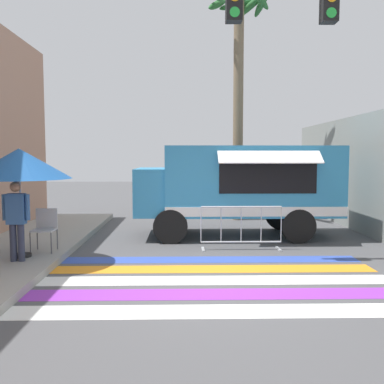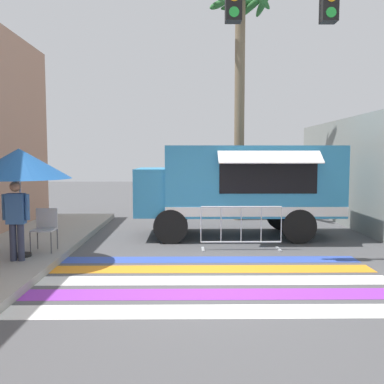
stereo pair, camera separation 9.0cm
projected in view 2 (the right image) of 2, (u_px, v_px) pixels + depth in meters
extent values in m
plane|color=#4C4C4F|center=(211.00, 285.00, 7.30)|extent=(60.00, 60.00, 0.00)
cube|color=white|center=(216.00, 311.00, 6.02)|extent=(6.40, 0.56, 0.01)
cube|color=purple|center=(212.00, 294.00, 6.78)|extent=(6.40, 0.56, 0.01)
cube|color=white|center=(210.00, 280.00, 7.53)|extent=(6.40, 0.56, 0.01)
cube|color=orange|center=(208.00, 269.00, 8.29)|extent=(6.40, 0.56, 0.01)
cube|color=#334FB2|center=(206.00, 260.00, 9.05)|extent=(6.40, 0.56, 0.01)
cube|color=#338CBF|center=(251.00, 180.00, 11.65)|extent=(4.57, 2.19, 1.82)
cube|color=#338CBF|center=(167.00, 191.00, 11.65)|extent=(1.61, 2.02, 1.23)
cube|color=#1E232D|center=(139.00, 180.00, 11.61)|extent=(0.06, 1.75, 0.47)
cube|color=black|center=(268.00, 177.00, 10.53)|extent=(2.42, 0.03, 0.82)
cube|color=white|center=(270.00, 157.00, 10.29)|extent=(2.52, 0.43, 0.31)
cube|color=white|center=(257.00, 212.00, 10.61)|extent=(4.57, 0.01, 0.24)
cylinder|color=black|center=(171.00, 226.00, 10.71)|extent=(0.86, 0.22, 0.86)
cylinder|color=black|center=(173.00, 215.00, 12.72)|extent=(0.86, 0.22, 0.86)
cylinder|color=black|center=(299.00, 226.00, 10.75)|extent=(0.86, 0.22, 0.86)
cylinder|color=black|center=(281.00, 215.00, 12.76)|extent=(0.86, 0.22, 0.86)
cylinder|color=green|center=(331.00, 12.00, 8.35)|extent=(0.20, 0.02, 0.20)
cylinder|color=green|center=(234.00, 12.00, 8.32)|extent=(0.20, 0.02, 0.20)
cylinder|color=black|center=(22.00, 255.00, 8.70)|extent=(0.36, 0.36, 0.06)
cylinder|color=#B2B2B7|center=(21.00, 203.00, 8.61)|extent=(0.04, 0.04, 2.19)
cone|color=#1E59A5|center=(19.00, 164.00, 8.55)|extent=(2.04, 2.04, 0.60)
cylinder|color=#4C4C51|center=(30.00, 243.00, 8.94)|extent=(0.02, 0.02, 0.45)
cylinder|color=#4C4C51|center=(51.00, 243.00, 8.95)|extent=(0.02, 0.02, 0.45)
cylinder|color=#4C4C51|center=(38.00, 239.00, 9.38)|extent=(0.02, 0.02, 0.45)
cylinder|color=#4C4C51|center=(57.00, 239.00, 9.38)|extent=(0.02, 0.02, 0.45)
cube|color=beige|center=(44.00, 230.00, 9.14)|extent=(0.46, 0.46, 0.03)
cube|color=beige|center=(47.00, 218.00, 9.34)|extent=(0.46, 0.03, 0.43)
cylinder|color=#2D3347|center=(13.00, 242.00, 8.31)|extent=(0.13, 0.13, 0.73)
cylinder|color=#2D3347|center=(21.00, 242.00, 8.31)|extent=(0.13, 0.13, 0.73)
cube|color=#33598C|center=(16.00, 209.00, 8.26)|extent=(0.34, 0.20, 0.59)
cylinder|color=#33598C|center=(4.00, 207.00, 8.25)|extent=(0.09, 0.09, 0.50)
cylinder|color=#33598C|center=(27.00, 207.00, 8.26)|extent=(0.09, 0.09, 0.50)
sphere|color=#9E7051|center=(15.00, 187.00, 8.22)|extent=(0.21, 0.21, 0.21)
cylinder|color=#B7BABF|center=(241.00, 207.00, 9.93)|extent=(1.88, 0.04, 0.04)
cylinder|color=#B7BABF|center=(241.00, 242.00, 10.00)|extent=(1.88, 0.04, 0.04)
cylinder|color=#B7BABF|center=(201.00, 225.00, 9.95)|extent=(0.02, 0.02, 0.83)
cylinder|color=#B7BABF|center=(221.00, 225.00, 9.96)|extent=(0.02, 0.02, 0.83)
cylinder|color=#B7BABF|center=(241.00, 225.00, 9.96)|extent=(0.02, 0.02, 0.83)
cylinder|color=#B7BABF|center=(261.00, 224.00, 9.97)|extent=(0.02, 0.02, 0.83)
cylinder|color=#B7BABF|center=(281.00, 224.00, 9.97)|extent=(0.02, 0.02, 0.83)
cube|color=#B7BABF|center=(203.00, 249.00, 10.00)|extent=(0.06, 0.44, 0.03)
cube|color=#B7BABF|center=(279.00, 249.00, 10.02)|extent=(0.06, 0.44, 0.03)
cylinder|color=#7A664C|center=(239.00, 111.00, 14.50)|extent=(0.34, 0.34, 7.43)
ellipsoid|color=#2D6B33|center=(264.00, 1.00, 14.34)|extent=(0.49, 1.65, 0.79)
ellipsoid|color=#2D6B33|center=(250.00, 7.00, 14.78)|extent=(1.24, 0.97, 0.88)
ellipsoid|color=#2D6B33|center=(238.00, 5.00, 14.80)|extent=(1.24, 0.28, 0.54)
ellipsoid|color=#2D6B33|center=(219.00, 4.00, 14.55)|extent=(0.90, 1.46, 0.90)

